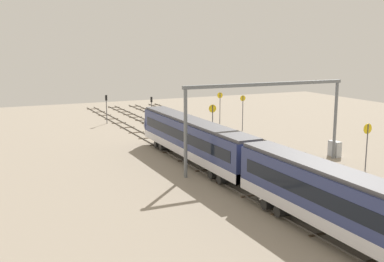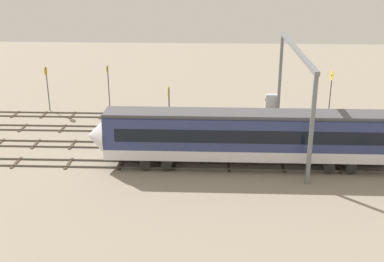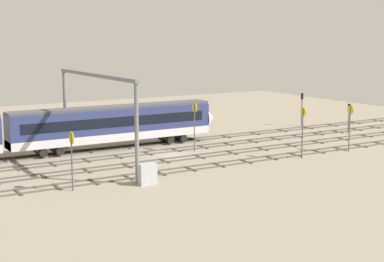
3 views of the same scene
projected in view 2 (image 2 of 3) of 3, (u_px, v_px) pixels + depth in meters
ground_plane at (203, 138)px, 48.55m from camera, size 109.15×109.15×0.00m
track_near_foreground at (204, 117)px, 54.84m from camera, size 93.15×2.40×0.16m
track_second_near at (204, 130)px, 50.63m from camera, size 93.15×2.40×0.16m
track_middle at (203, 146)px, 46.43m from camera, size 93.15×2.40×0.16m
track_with_train at (202, 165)px, 42.22m from camera, size 93.15×2.40×0.16m
overhead_gantry at (295, 72)px, 45.60m from camera, size 0.40×19.49×9.18m
speed_sign_near_foreground at (108, 82)px, 55.80m from camera, size 0.14×0.89×5.43m
speed_sign_mid_trackside at (169, 105)px, 46.84m from camera, size 0.14×1.05×5.46m
speed_sign_far_trackside at (331, 85)px, 54.81m from camera, size 0.14×1.10×5.05m
speed_sign_distant_end at (47, 82)px, 55.95m from camera, size 0.14×0.98×5.23m
relay_cabinet at (272, 102)px, 57.21m from camera, size 1.59×0.76×1.85m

